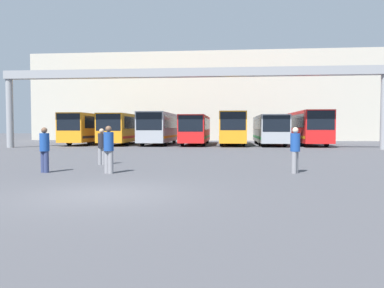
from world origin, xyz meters
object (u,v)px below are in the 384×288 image
(bus_slot_6, at_px, (307,126))
(pedestrian_near_left, at_px, (45,149))
(bus_slot_3, at_px, (196,128))
(pedestrian_near_center, at_px, (109,148))
(bus_slot_5, at_px, (269,128))
(pedestrian_mid_right, at_px, (295,149))
(bus_slot_4, at_px, (232,126))
(bus_slot_0, at_px, (92,127))
(bus_slot_1, at_px, (125,127))
(bus_slot_2, at_px, (159,127))
(pedestrian_near_right, at_px, (102,146))

(bus_slot_6, bearing_deg, pedestrian_near_left, -121.54)
(bus_slot_3, bearing_deg, pedestrian_near_center, -92.87)
(bus_slot_5, height_order, pedestrian_mid_right, bus_slot_5)
(bus_slot_4, distance_m, pedestrian_near_center, 24.90)
(bus_slot_0, relative_size, pedestrian_near_left, 6.68)
(bus_slot_6, bearing_deg, bus_slot_1, 179.15)
(bus_slot_5, distance_m, pedestrian_mid_right, 24.11)
(pedestrian_mid_right, bearing_deg, pedestrian_near_center, -51.64)
(bus_slot_5, bearing_deg, bus_slot_4, -173.77)
(bus_slot_2, height_order, bus_slot_6, bus_slot_6)
(bus_slot_1, xyz_separation_m, bus_slot_2, (3.78, -0.58, 0.07))
(bus_slot_3, xyz_separation_m, pedestrian_mid_right, (5.90, -24.17, -0.77))
(bus_slot_3, height_order, pedestrian_mid_right, bus_slot_3)
(bus_slot_2, relative_size, pedestrian_mid_right, 5.82)
(bus_slot_0, bearing_deg, bus_slot_4, -3.20)
(pedestrian_near_left, relative_size, pedestrian_mid_right, 1.00)
(bus_slot_6, bearing_deg, bus_slot_5, 179.59)
(bus_slot_4, distance_m, pedestrian_near_right, 22.07)
(bus_slot_5, bearing_deg, bus_slot_2, -178.33)
(bus_slot_1, bearing_deg, bus_slot_2, -8.78)
(bus_slot_4, xyz_separation_m, bus_slot_5, (3.78, 0.41, -0.17))
(pedestrian_near_right, bearing_deg, bus_slot_4, -125.33)
(bus_slot_4, bearing_deg, bus_slot_1, 176.63)
(bus_slot_0, distance_m, pedestrian_mid_right, 29.94)
(bus_slot_5, bearing_deg, bus_slot_3, 178.95)
(bus_slot_3, xyz_separation_m, bus_slot_6, (11.33, -0.17, 0.21))
(bus_slot_6, bearing_deg, bus_slot_4, -177.08)
(bus_slot_3, xyz_separation_m, bus_slot_4, (3.78, -0.55, 0.16))
(bus_slot_0, bearing_deg, bus_slot_2, -5.76)
(pedestrian_near_left, bearing_deg, bus_slot_3, -77.94)
(bus_slot_0, height_order, bus_slot_5, bus_slot_0)
(bus_slot_4, bearing_deg, bus_slot_5, 6.23)
(bus_slot_0, distance_m, bus_slot_5, 18.90)
(bus_slot_0, xyz_separation_m, bus_slot_1, (3.78, -0.18, -0.03))
(bus_slot_4, height_order, bus_slot_6, bus_slot_6)
(bus_slot_0, relative_size, bus_slot_3, 1.05)
(pedestrian_near_left, bearing_deg, pedestrian_near_center, -159.86)
(bus_slot_5, relative_size, pedestrian_mid_right, 6.19)
(bus_slot_5, bearing_deg, pedestrian_near_right, -115.41)
(bus_slot_1, distance_m, pedestrian_mid_right, 27.78)
(bus_slot_0, height_order, pedestrian_near_center, bus_slot_0)
(bus_slot_2, bearing_deg, pedestrian_near_left, -90.15)
(pedestrian_near_left, height_order, pedestrian_mid_right, pedestrian_mid_right)
(bus_slot_2, xyz_separation_m, pedestrian_near_left, (-0.06, -24.42, -0.93))
(pedestrian_near_left, height_order, pedestrian_near_right, pedestrian_near_left)
(bus_slot_4, bearing_deg, bus_slot_0, 176.80)
(bus_slot_3, bearing_deg, pedestrian_near_right, -97.00)
(pedestrian_near_right, bearing_deg, pedestrian_near_center, 94.82)
(pedestrian_near_center, bearing_deg, bus_slot_4, 96.03)
(bus_slot_1, height_order, bus_slot_6, bus_slot_6)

